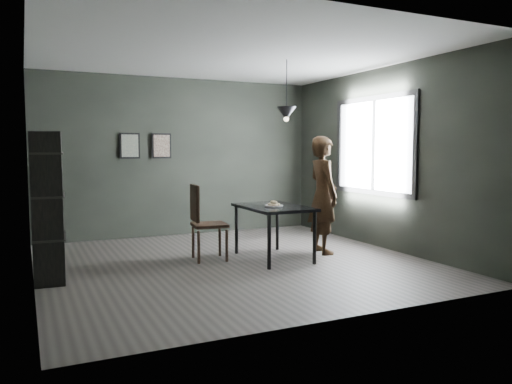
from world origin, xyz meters
name	(u,v)px	position (x,y,z in m)	size (l,w,h in m)	color
ground	(234,263)	(0.00, 0.00, 0.00)	(5.00, 5.00, 0.00)	#332F2C
back_wall	(181,157)	(0.00, 2.50, 1.40)	(5.00, 0.10, 2.80)	black
ceiling	(234,53)	(0.00, 0.00, 2.80)	(5.00, 5.00, 0.02)	silver
window_assembly	(373,145)	(2.47, 0.20, 1.60)	(0.04, 1.96, 1.56)	white
cafe_table	(274,211)	(0.60, 0.00, 0.67)	(0.80, 1.20, 0.75)	black
white_plate	(274,206)	(0.55, -0.10, 0.76)	(0.23, 0.23, 0.01)	white
donut_pile	(274,204)	(0.55, -0.10, 0.79)	(0.17, 0.17, 0.08)	beige
woman	(323,195)	(1.45, 0.05, 0.87)	(0.63, 0.42, 1.73)	black
wood_chair	(203,217)	(-0.33, 0.33, 0.60)	(0.51, 0.51, 1.05)	black
shelf_unit	(48,208)	(-2.32, 0.01, 0.87)	(0.33, 0.58, 1.74)	black
pendant_lamp	(286,113)	(0.85, 0.10, 2.05)	(0.28, 0.28, 0.86)	black
framed_print_left	(130,146)	(-0.90, 2.47, 1.60)	(0.34, 0.04, 0.44)	black
framed_print_right	(162,146)	(-0.35, 2.47, 1.60)	(0.34, 0.04, 0.44)	black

